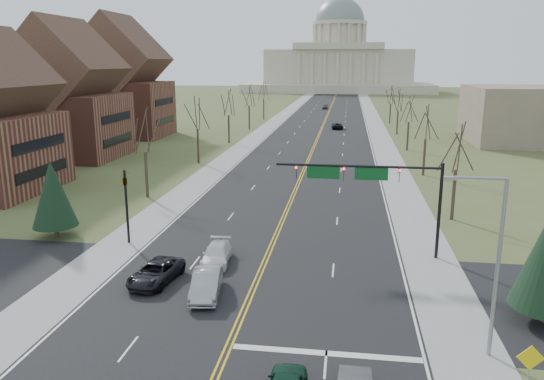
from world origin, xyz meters
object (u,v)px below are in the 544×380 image
(car_far_nb, at_px, (337,126))
(signal_left, at_px, (126,198))
(signal_mast, at_px, (370,180))
(car_sb_outer_lead, at_px, (156,272))
(street_light, at_px, (493,256))
(car_sb_inner_second, at_px, (217,254))
(car_sb_inner_lead, at_px, (206,284))
(car_far_sb, at_px, (325,107))
(warn_sign, at_px, (530,364))

(car_far_nb, bearing_deg, signal_left, 75.14)
(signal_mast, relative_size, car_sb_outer_lead, 2.44)
(signal_mast, relative_size, street_light, 1.34)
(car_sb_outer_lead, bearing_deg, car_sb_inner_second, 59.40)
(signal_left, distance_m, car_sb_inner_lead, 12.76)
(car_sb_outer_lead, relative_size, car_sb_inner_second, 1.08)
(car_far_nb, bearing_deg, car_sb_inner_second, 81.17)
(signal_mast, xyz_separation_m, car_sb_inner_lead, (-10.15, -8.76, -4.97))
(signal_left, distance_m, car_far_nb, 79.36)
(car_far_sb, bearing_deg, warn_sign, -86.39)
(warn_sign, distance_m, car_sb_outer_lead, 22.56)
(signal_mast, height_order, car_sb_outer_lead, signal_mast)
(warn_sign, height_order, car_sb_inner_second, warn_sign)
(signal_left, relative_size, car_far_nb, 1.22)
(signal_mast, bearing_deg, car_far_sb, 94.00)
(warn_sign, distance_m, car_sb_inner_second, 22.16)
(car_sb_inner_lead, distance_m, car_sb_inner_second, 5.55)
(car_far_sb, bearing_deg, car_far_nb, -86.73)
(street_light, relative_size, car_far_nb, 1.84)
(signal_mast, xyz_separation_m, car_sb_inner_second, (-10.86, -3.26, -5.08))
(car_far_nb, bearing_deg, car_sb_inner_lead, 81.94)
(car_sb_outer_lead, bearing_deg, signal_left, 132.00)
(car_far_sb, bearing_deg, signal_left, -96.72)
(street_light, distance_m, warn_sign, 5.20)
(signal_mast, distance_m, signal_left, 19.06)
(car_sb_inner_lead, bearing_deg, signal_mast, 33.01)
(street_light, xyz_separation_m, car_far_nb, (-9.38, 91.40, -4.53))
(signal_left, xyz_separation_m, warn_sign, (25.00, -17.52, -1.70))
(street_light, bearing_deg, warn_sign, -79.25)
(signal_left, relative_size, street_light, 0.66)
(car_sb_inner_lead, height_order, car_far_sb, car_sb_inner_lead)
(car_sb_inner_second, xyz_separation_m, car_far_sb, (1.89, 131.57, 0.06))
(signal_mast, height_order, car_sb_inner_second, signal_mast)
(signal_mast, relative_size, warn_sign, 4.23)
(car_far_nb, height_order, car_far_sb, car_far_sb)
(car_sb_inner_lead, bearing_deg, signal_left, 127.30)
(signal_left, height_order, warn_sign, signal_left)
(warn_sign, height_order, car_far_sb, warn_sign)
(car_far_sb, bearing_deg, car_sb_inner_lead, -92.76)
(warn_sign, xyz_separation_m, car_far_sb, (-15.03, 145.82, -1.27))
(signal_left, bearing_deg, car_far_nb, 79.20)
(signal_left, height_order, car_sb_outer_lead, signal_left)
(car_sb_inner_lead, relative_size, car_far_sb, 1.10)
(signal_left, relative_size, warn_sign, 2.09)
(car_sb_inner_second, relative_size, car_far_sb, 1.07)
(warn_sign, bearing_deg, car_far_nb, 96.07)
(signal_left, height_order, car_far_sb, signal_left)
(car_sb_inner_lead, height_order, car_sb_inner_second, car_sb_inner_lead)
(warn_sign, relative_size, car_far_nb, 0.58)
(street_light, bearing_deg, signal_mast, 111.41)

